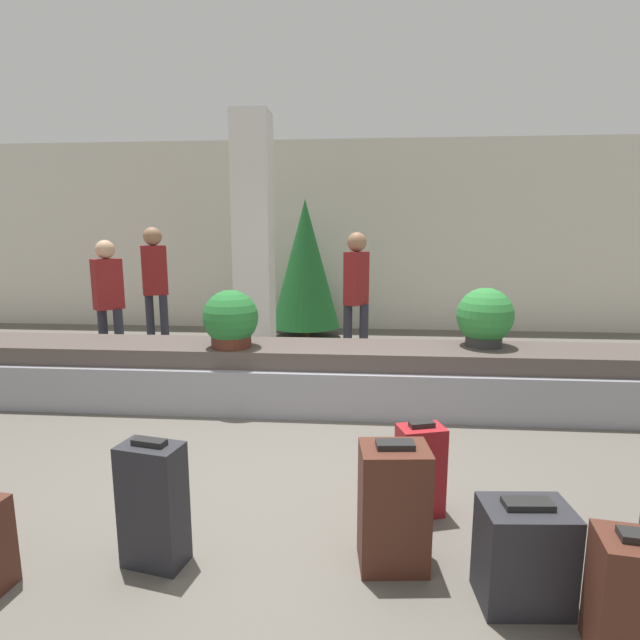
{
  "coord_description": "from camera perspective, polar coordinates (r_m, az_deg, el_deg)",
  "views": [
    {
      "loc": [
        0.39,
        -2.96,
        1.69
      ],
      "look_at": [
        0.0,
        1.74,
        0.85
      ],
      "focal_mm": 28.0,
      "sensor_mm": 36.0,
      "label": 1
    }
  ],
  "objects": [
    {
      "name": "ground_plane",
      "position": [
        3.43,
        -2.52,
        -19.43
      ],
      "size": [
        18.0,
        18.0,
        0.0
      ],
      "primitive_type": "plane",
      "color": "#59544C"
    },
    {
      "name": "back_wall",
      "position": [
        8.68,
        2.17,
        9.5
      ],
      "size": [
        18.0,
        0.06,
        3.2
      ],
      "color": "beige",
      "rests_on": "ground_plane"
    },
    {
      "name": "carousel",
      "position": [
        4.92,
        0.0,
        -6.48
      ],
      "size": [
        7.58,
        0.87,
        0.6
      ],
      "color": "gray",
      "rests_on": "ground_plane"
    },
    {
      "name": "pillar",
      "position": [
        6.75,
        -7.58,
        9.26
      ],
      "size": [
        0.48,
        0.48,
        3.2
      ],
      "color": "silver",
      "rests_on": "ground_plane"
    },
    {
      "name": "suitcase_0",
      "position": [
        2.67,
        22.26,
        -23.56
      ],
      "size": [
        0.41,
        0.3,
        0.51
      ],
      "rotation": [
        0.0,
        0.0,
        0.07
      ],
      "color": "#232328",
      "rests_on": "ground_plane"
    },
    {
      "name": "suitcase_1",
      "position": [
        2.56,
        32.4,
        -25.38
      ],
      "size": [
        0.35,
        0.28,
        0.55
      ],
      "rotation": [
        0.0,
        0.0,
        -0.14
      ],
      "color": "#472319",
      "rests_on": "ground_plane"
    },
    {
      "name": "suitcase_3",
      "position": [
        3.17,
        11.37,
        -16.47
      ],
      "size": [
        0.31,
        0.25,
        0.58
      ],
      "rotation": [
        0.0,
        0.0,
        0.28
      ],
      "color": "maroon",
      "rests_on": "ground_plane"
    },
    {
      "name": "suitcase_5",
      "position": [
        2.82,
        -18.51,
        -19.35
      ],
      "size": [
        0.34,
        0.24,
        0.68
      ],
      "rotation": [
        0.0,
        0.0,
        -0.2
      ],
      "color": "#232328",
      "rests_on": "ground_plane"
    },
    {
      "name": "suitcase_6",
      "position": [
        2.71,
        8.39,
        -20.31
      ],
      "size": [
        0.36,
        0.3,
        0.67
      ],
      "rotation": [
        0.0,
        0.0,
        0.1
      ],
      "color": "#472319",
      "rests_on": "ground_plane"
    },
    {
      "name": "potted_plant_0",
      "position": [
        4.79,
        -10.17,
        -0.02
      ],
      "size": [
        0.52,
        0.52,
        0.55
      ],
      "color": "#4C2319",
      "rests_on": "carousel"
    },
    {
      "name": "potted_plant_1",
      "position": [
        5.02,
        18.33,
        0.22
      ],
      "size": [
        0.54,
        0.54,
        0.56
      ],
      "color": "#2D2D2D",
      "rests_on": "carousel"
    },
    {
      "name": "traveler_0",
      "position": [
        6.1,
        4.16,
        3.63
      ],
      "size": [
        0.31,
        0.37,
        1.68
      ],
      "rotation": [
        0.0,
        0.0,
        1.06
      ],
      "color": "#282833",
      "rests_on": "ground_plane"
    },
    {
      "name": "traveler_1",
      "position": [
        6.52,
        -23.03,
        2.69
      ],
      "size": [
        0.35,
        0.36,
        1.59
      ],
      "rotation": [
        0.0,
        0.0,
        0.84
      ],
      "color": "#282833",
      "rests_on": "ground_plane"
    },
    {
      "name": "traveler_2",
      "position": [
        7.13,
        -18.35,
        4.46
      ],
      "size": [
        0.37,
        0.31,
        1.75
      ],
      "rotation": [
        0.0,
        0.0,
        0.48
      ],
      "color": "#282833",
      "rests_on": "ground_plane"
    },
    {
      "name": "decorated_tree",
      "position": [
        7.92,
        -1.69,
        6.41
      ],
      "size": [
        1.1,
        1.1,
        2.18
      ],
      "color": "#4C331E",
      "rests_on": "ground_plane"
    }
  ]
}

